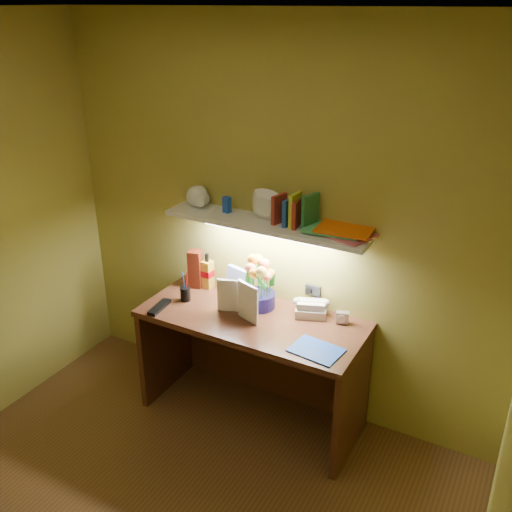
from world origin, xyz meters
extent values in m
cube|color=#3E1C11|center=(0.00, 1.20, 0.38)|extent=(1.40, 0.60, 0.75)
cube|color=#AAABAE|center=(0.51, 1.40, 0.79)|extent=(0.08, 0.06, 0.08)
cube|color=#4F1609|center=(-0.53, 1.38, 0.88)|extent=(0.10, 0.10, 0.26)
cylinder|color=black|center=(-0.48, 1.18, 0.83)|extent=(0.07, 0.07, 0.16)
cube|color=black|center=(-0.56, 1.01, 0.76)|extent=(0.08, 0.21, 0.02)
cube|color=blue|center=(0.49, 1.05, 0.75)|extent=(0.30, 0.23, 0.01)
imported|color=white|center=(-0.23, 1.17, 0.86)|extent=(0.16, 0.06, 0.22)
imported|color=white|center=(-0.09, 1.19, 0.87)|extent=(0.17, 0.08, 0.25)
cube|color=white|center=(0.00, 1.38, 1.30)|extent=(1.30, 0.25, 0.03)
imported|color=white|center=(-0.54, 1.36, 1.37)|extent=(0.17, 0.17, 0.11)
imported|color=white|center=(-0.46, 1.36, 1.36)|extent=(0.13, 0.13, 0.09)
imported|color=white|center=(-0.02, 1.37, 1.34)|extent=(0.20, 0.20, 0.05)
cube|color=white|center=(-0.53, 1.43, 1.37)|extent=(0.06, 0.06, 0.12)
cube|color=blue|center=(-0.29, 1.41, 1.37)|extent=(0.05, 0.04, 0.10)
cube|color=#A93123|center=(0.08, 1.40, 1.40)|extent=(0.05, 0.12, 0.18)
cube|color=gold|center=(0.18, 1.39, 1.42)|extent=(0.03, 0.13, 0.20)
cube|color=#1E4B99|center=(0.14, 1.39, 1.40)|extent=(0.03, 0.12, 0.16)
cube|color=#25723D|center=(0.27, 1.41, 1.42)|extent=(0.06, 0.13, 0.21)
cube|color=#A93123|center=(0.20, 1.39, 1.40)|extent=(0.04, 0.12, 0.16)
cube|color=#DD6179|center=(0.48, 1.42, 1.32)|extent=(0.37, 0.31, 0.01)
cube|color=#54C979|center=(0.42, 1.42, 1.34)|extent=(0.34, 0.26, 0.01)
cube|color=orange|center=(0.49, 1.41, 1.35)|extent=(0.32, 0.25, 0.01)
camera|label=1|loc=(1.48, -1.45, 2.53)|focal=40.00mm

